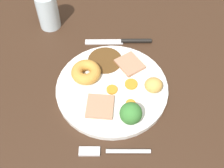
% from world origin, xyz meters
% --- Properties ---
extents(dining_table, '(1.20, 0.84, 0.04)m').
position_xyz_m(dining_table, '(0.00, 0.00, 0.02)').
color(dining_table, '#382316').
rests_on(dining_table, ground).
extents(dinner_plate, '(0.27, 0.27, 0.01)m').
position_xyz_m(dinner_plate, '(0.01, -0.03, 0.04)').
color(dinner_plate, white).
rests_on(dinner_plate, dining_table).
extents(gravy_pool, '(0.09, 0.09, 0.00)m').
position_xyz_m(gravy_pool, '(0.09, -0.01, 0.05)').
color(gravy_pool, '#563819').
rests_on(gravy_pool, dinner_plate).
extents(meat_slice_main, '(0.08, 0.08, 0.01)m').
position_xyz_m(meat_slice_main, '(0.08, -0.08, 0.05)').
color(meat_slice_main, tan).
rests_on(meat_slice_main, dinner_plate).
extents(meat_slice_under, '(0.07, 0.07, 0.01)m').
position_xyz_m(meat_slice_under, '(-0.05, -0.00, 0.05)').
color(meat_slice_under, tan).
rests_on(meat_slice_under, dinner_plate).
extents(yorkshire_pudding, '(0.07, 0.07, 0.03)m').
position_xyz_m(yorkshire_pudding, '(0.05, 0.03, 0.06)').
color(yorkshire_pudding, '#C68938').
rests_on(yorkshire_pudding, dinner_plate).
extents(roast_potato_left, '(0.04, 0.05, 0.04)m').
position_xyz_m(roast_potato_left, '(-0.00, -0.13, 0.07)').
color(roast_potato_left, tan).
rests_on(roast_potato_left, dinner_plate).
extents(carrot_coin_front, '(0.03, 0.03, 0.00)m').
position_xyz_m(carrot_coin_front, '(-0.00, -0.03, 0.05)').
color(carrot_coin_front, orange).
rests_on(carrot_coin_front, dinner_plate).
extents(carrot_coin_back, '(0.03, 0.03, 0.00)m').
position_xyz_m(carrot_coin_back, '(0.02, -0.08, 0.05)').
color(carrot_coin_back, orange).
rests_on(carrot_coin_back, dinner_plate).
extents(carrot_coin_side, '(0.02, 0.02, 0.00)m').
position_xyz_m(carrot_coin_side, '(-0.04, -0.07, 0.05)').
color(carrot_coin_side, orange).
rests_on(carrot_coin_side, dinner_plate).
extents(broccoli_floret, '(0.05, 0.05, 0.06)m').
position_xyz_m(broccoli_floret, '(-0.08, -0.07, 0.08)').
color(broccoli_floret, '#8CB766').
rests_on(broccoli_floret, dinner_plate).
extents(fork, '(0.02, 0.15, 0.01)m').
position_xyz_m(fork, '(-0.15, -0.03, 0.04)').
color(fork, silver).
rests_on(fork, dining_table).
extents(knife, '(0.02, 0.19, 0.01)m').
position_xyz_m(knife, '(0.17, -0.07, 0.04)').
color(knife, black).
rests_on(knife, dining_table).
extents(water_glass, '(0.06, 0.06, 0.10)m').
position_xyz_m(water_glass, '(0.25, 0.15, 0.09)').
color(water_glass, silver).
rests_on(water_glass, dining_table).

